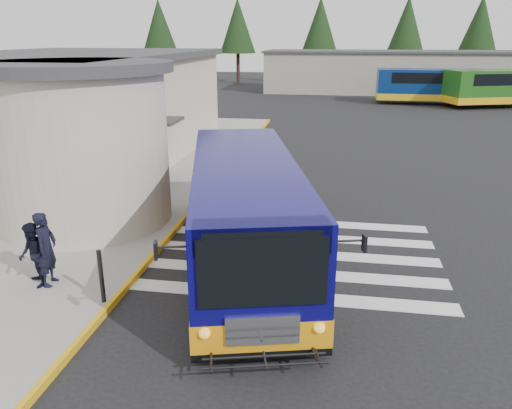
% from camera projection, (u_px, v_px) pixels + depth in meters
% --- Properties ---
extents(ground, '(140.00, 140.00, 0.00)m').
position_uv_depth(ground, '(309.00, 243.00, 14.32)').
color(ground, black).
rests_on(ground, ground).
extents(sidewalk, '(10.00, 34.00, 0.15)m').
position_uv_depth(sidewalk, '(84.00, 187.00, 19.42)').
color(sidewalk, gray).
rests_on(sidewalk, ground).
extents(curb_strip, '(0.12, 34.00, 0.16)m').
position_uv_depth(curb_strip, '(207.00, 193.00, 18.66)').
color(curb_strip, gold).
rests_on(curb_strip, ground).
extents(station_building, '(12.70, 18.70, 4.80)m').
position_uv_depth(station_building, '(70.00, 111.00, 21.61)').
color(station_building, '#B7AC9B').
rests_on(station_building, ground).
extents(crosswalk, '(8.00, 5.35, 0.01)m').
position_uv_depth(crosswalk, '(289.00, 253.00, 13.65)').
color(crosswalk, silver).
rests_on(crosswalk, ground).
extents(depot_building, '(26.40, 8.40, 4.20)m').
position_uv_depth(depot_building, '(392.00, 72.00, 51.98)').
color(depot_building, gray).
rests_on(depot_building, ground).
extents(tree_line, '(58.40, 4.40, 10.00)m').
position_uv_depth(tree_line, '(392.00, 26.00, 57.92)').
color(tree_line, black).
rests_on(tree_line, ground).
extents(transit_bus, '(5.12, 9.96, 2.73)m').
position_uv_depth(transit_bus, '(245.00, 216.00, 12.63)').
color(transit_bus, '#0A0756').
rests_on(transit_bus, ground).
extents(pedestrian_a, '(0.48, 0.68, 1.76)m').
position_uv_depth(pedestrian_a, '(46.00, 249.00, 11.38)').
color(pedestrian_a, black).
rests_on(pedestrian_a, sidewalk).
extents(pedestrian_b, '(0.92, 0.93, 1.52)m').
position_uv_depth(pedestrian_b, '(33.00, 255.00, 11.35)').
color(pedestrian_b, black).
rests_on(pedestrian_b, sidewalk).
extents(bollard, '(0.10, 0.10, 1.22)m').
position_uv_depth(bollard, '(101.00, 276.00, 10.68)').
color(bollard, black).
rests_on(bollard, sidewalk).
extents(far_bus_a, '(9.84, 2.83, 2.53)m').
position_uv_depth(far_bus_a, '(435.00, 85.00, 42.93)').
color(far_bus_a, navy).
rests_on(far_bus_a, ground).
extents(far_bus_b, '(10.46, 6.00, 2.61)m').
position_uv_depth(far_bus_b, '(506.00, 86.00, 41.17)').
color(far_bus_b, '#1C5215').
rests_on(far_bus_b, ground).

